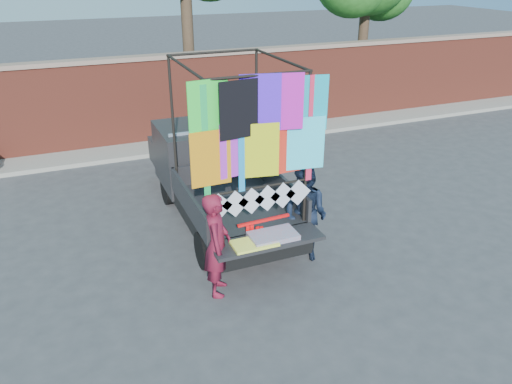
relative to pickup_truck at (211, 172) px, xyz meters
name	(u,v)px	position (x,y,z in m)	size (l,w,h in m)	color
ground	(259,249)	(0.30, -2.01, -0.89)	(90.00, 90.00, 0.00)	#38383A
brick_wall	(169,98)	(0.30, 4.99, 0.43)	(30.00, 0.45, 2.61)	brown
curb	(178,145)	(0.30, 4.29, -0.83)	(30.00, 1.20, 0.12)	gray
pickup_truck	(211,172)	(0.00, 0.00, 0.00)	(2.23, 5.61, 3.53)	black
woman	(217,245)	(-0.84, -3.00, 0.00)	(0.66, 0.43, 1.80)	maroon
man	(305,214)	(0.98, -2.58, 0.00)	(0.87, 0.68, 1.79)	black
streamer_bundle	(258,232)	(-0.04, -2.80, -0.03)	(0.97, 0.10, 0.66)	#FB0D0D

